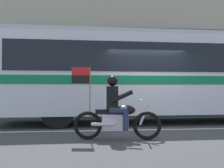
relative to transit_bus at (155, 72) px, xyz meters
The scene contains 7 objects.
ground_plane 2.31m from the transit_bus, 117.17° to the right, with size 60.00×60.00×0.00m, color #3D3D3F.
sidewalk_curb 4.35m from the transit_bus, 98.91° to the left, with size 28.00×3.80×0.15m, color gray.
lane_center_stripe 2.67m from the transit_bus, 108.86° to the right, with size 26.60×0.14×0.01m, color silver.
office_building_facade 7.39m from the transit_bus, 95.65° to the left, with size 28.00×0.89×11.70m.
transit_bus is the anchor object (origin of this frame).
motorcycle_with_rider 3.99m from the transit_bus, 119.53° to the right, with size 2.18×0.68×1.78m.
fire_hydrant 5.70m from the transit_bus, 151.12° to the left, with size 0.22×0.30×0.75m.
Camera 1 is at (-2.11, -8.85, 1.24)m, focal length 44.58 mm.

